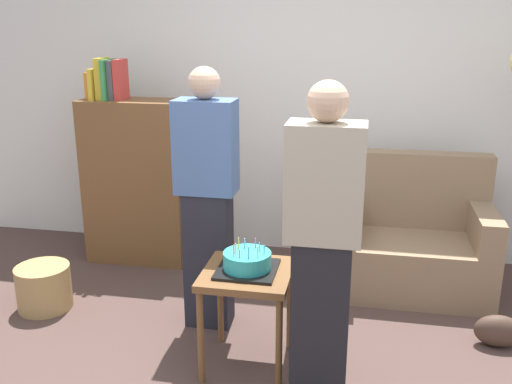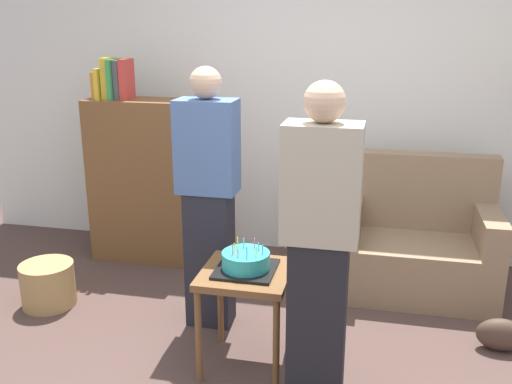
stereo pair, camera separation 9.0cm
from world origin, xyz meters
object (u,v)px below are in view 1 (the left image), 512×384
(person_holding_cake, at_px, (323,249))
(person_blowing_candles, at_px, (207,199))
(bookshelf, at_px, (136,178))
(side_table, at_px, (247,285))
(handbag, at_px, (498,331))
(couch, at_px, (411,242))
(birthday_cake, at_px, (247,262))
(wicker_basket, at_px, (44,287))

(person_holding_cake, bearing_deg, person_blowing_candles, -22.75)
(bookshelf, height_order, side_table, bookshelf)
(person_holding_cake, distance_m, handbag, 1.43)
(couch, relative_size, side_table, 1.90)
(birthday_cake, bearing_deg, side_table, 135.35)
(bookshelf, xyz_separation_m, side_table, (1.18, -1.33, -0.19))
(bookshelf, bearing_deg, birthday_cake, -48.36)
(bookshelf, relative_size, wicker_basket, 4.47)
(handbag, bearing_deg, bookshelf, 161.82)
(bookshelf, bearing_deg, wicker_basket, -108.44)
(bookshelf, xyz_separation_m, person_holding_cake, (1.60, -1.56, 0.15))
(person_blowing_candles, relative_size, person_holding_cake, 1.00)
(person_holding_cake, xyz_separation_m, handbag, (1.02, 0.70, -0.73))
(person_holding_cake, height_order, wicker_basket, person_holding_cake)
(person_blowing_candles, height_order, person_holding_cake, same)
(bookshelf, height_order, person_blowing_candles, person_blowing_candles)
(handbag, bearing_deg, birthday_cake, -161.93)
(side_table, bearing_deg, wicker_basket, 165.26)
(wicker_basket, relative_size, handbag, 1.29)
(bookshelf, height_order, wicker_basket, bookshelf)
(handbag, bearing_deg, person_holding_cake, -145.50)
(birthday_cake, xyz_separation_m, handbag, (1.43, 0.47, -0.53))
(side_table, relative_size, person_holding_cake, 0.36)
(birthday_cake, distance_m, person_holding_cake, 0.52)
(couch, distance_m, birthday_cake, 1.57)
(bookshelf, height_order, birthday_cake, bookshelf)
(handbag, bearing_deg, wicker_basket, -178.52)
(birthday_cake, bearing_deg, person_blowing_candles, 128.51)
(couch, distance_m, bookshelf, 2.16)
(couch, xyz_separation_m, wicker_basket, (-2.44, -0.82, -0.19))
(side_table, distance_m, wicker_basket, 1.58)
(wicker_basket, bearing_deg, bookshelf, 71.56)
(couch, bearing_deg, bookshelf, 176.89)
(couch, relative_size, person_holding_cake, 0.67)
(birthday_cake, relative_size, handbag, 1.14)
(person_blowing_candles, xyz_separation_m, handbag, (1.77, 0.04, -0.73))
(bookshelf, bearing_deg, couch, -3.11)
(bookshelf, bearing_deg, person_holding_cake, -44.27)
(couch, relative_size, person_blowing_candles, 0.67)
(side_table, distance_m, birthday_cake, 0.14)
(wicker_basket, bearing_deg, couch, 18.48)
(couch, height_order, person_blowing_candles, person_blowing_candles)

